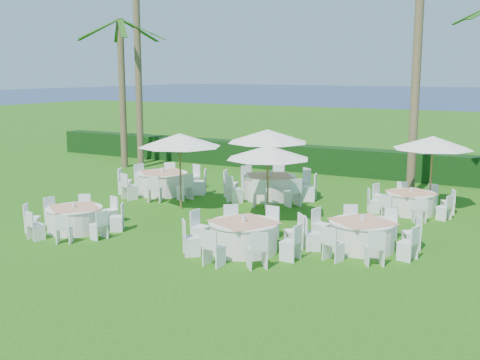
# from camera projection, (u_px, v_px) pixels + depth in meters

# --- Properties ---
(ground) EXTENTS (120.00, 120.00, 0.00)m
(ground) POSITION_uv_depth(u_px,v_px,m) (212.00, 240.00, 16.65)
(ground) COLOR #1F570F
(ground) RESTS_ON ground
(hedge) EXTENTS (34.00, 1.00, 1.20)m
(hedge) POSITION_uv_depth(u_px,v_px,m) (354.00, 162.00, 26.85)
(hedge) COLOR black
(hedge) RESTS_ON ground
(banquet_table_a) EXTENTS (2.84, 2.84, 0.87)m
(banquet_table_a) POSITION_uv_depth(u_px,v_px,m) (75.00, 219.00, 17.50)
(banquet_table_a) COLOR white
(banquet_table_a) RESTS_ON ground
(banquet_table_b) EXTENTS (3.15, 3.15, 0.95)m
(banquet_table_b) POSITION_uv_depth(u_px,v_px,m) (244.00, 236.00, 15.52)
(banquet_table_b) COLOR white
(banquet_table_b) RESTS_ON ground
(banquet_table_c) EXTENTS (3.02, 3.02, 0.92)m
(banquet_table_c) POSITION_uv_depth(u_px,v_px,m) (362.00, 235.00, 15.70)
(banquet_table_c) COLOR white
(banquet_table_c) RESTS_ON ground
(banquet_table_d) EXTENTS (3.28, 3.28, 1.00)m
(banquet_table_d) POSITION_uv_depth(u_px,v_px,m) (162.00, 183.00, 22.79)
(banquet_table_d) COLOR white
(banquet_table_d) RESTS_ON ground
(banquet_table_e) EXTENTS (3.41, 3.41, 1.03)m
(banquet_table_e) POSITION_uv_depth(u_px,v_px,m) (270.00, 186.00, 21.99)
(banquet_table_e) COLOR white
(banquet_table_e) RESTS_ON ground
(banquet_table_f) EXTENTS (2.75, 2.75, 0.86)m
(banquet_table_f) POSITION_uv_depth(u_px,v_px,m) (411.00, 202.00, 19.71)
(banquet_table_f) COLOR white
(banquet_table_f) RESTS_ON ground
(umbrella_a) EXTENTS (2.79, 2.79, 2.57)m
(umbrella_a) POSITION_uv_depth(u_px,v_px,m) (180.00, 140.00, 19.96)
(umbrella_a) COLOR brown
(umbrella_a) RESTS_ON ground
(umbrella_b) EXTENTS (2.62, 2.62, 2.38)m
(umbrella_b) POSITION_uv_depth(u_px,v_px,m) (268.00, 152.00, 18.35)
(umbrella_b) COLOR brown
(umbrella_b) RESTS_ON ground
(umbrella_c) EXTENTS (2.87, 2.87, 2.61)m
(umbrella_c) POSITION_uv_depth(u_px,v_px,m) (268.00, 136.00, 20.96)
(umbrella_c) COLOR brown
(umbrella_c) RESTS_ON ground
(umbrella_d) EXTENTS (2.65, 2.65, 2.48)m
(umbrella_d) POSITION_uv_depth(u_px,v_px,m) (433.00, 143.00, 20.00)
(umbrella_d) COLOR brown
(umbrella_d) RESTS_ON ground
(palm_a) EXTENTS (4.41, 4.09, 9.99)m
(palm_a) POSITION_uv_depth(u_px,v_px,m) (138.00, 53.00, 28.23)
(palm_a) COLOR brown
(palm_a) RESTS_ON ground
(palm_c) EXTENTS (4.40, 4.17, 13.21)m
(palm_c) POSITION_uv_depth(u_px,v_px,m) (420.00, 0.00, 21.35)
(palm_c) COLOR brown
(palm_c) RESTS_ON ground
(palm_f) EXTENTS (4.32, 4.32, 7.04)m
(palm_f) POSITION_uv_depth(u_px,v_px,m) (122.00, 85.00, 28.62)
(palm_f) COLOR brown
(palm_f) RESTS_ON ground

